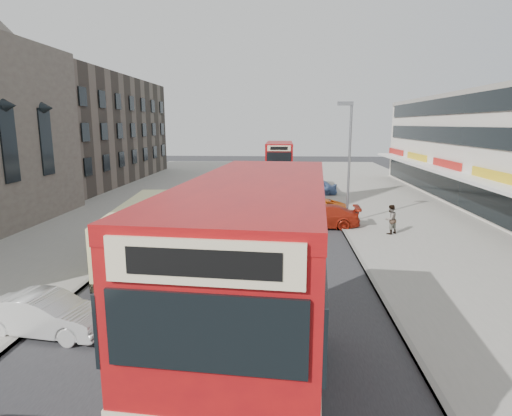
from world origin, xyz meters
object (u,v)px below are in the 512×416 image
at_px(bus_second, 279,169).
at_px(car_right_b, 313,208).
at_px(street_lamp, 348,154).
at_px(pedestrian_near, 391,219).
at_px(car_left_front, 46,314).
at_px(coach, 147,229).
at_px(cyclist, 318,200).
at_px(car_right_a, 320,216).
at_px(car_right_c, 314,187).
at_px(bus_main, 258,305).

distance_m(bus_second, car_right_b, 10.17).
distance_m(street_lamp, bus_second, 12.85).
bearing_deg(pedestrian_near, car_left_front, 7.98).
distance_m(coach, cyclist, 15.92).
bearing_deg(pedestrian_near, car_right_a, -60.98).
relative_size(pedestrian_near, cyclist, 0.79).
bearing_deg(pedestrian_near, street_lamp, -87.54).
xyz_separation_m(car_left_front, car_right_c, (10.61, 27.94, 0.08)).
xyz_separation_m(car_left_front, cyclist, (10.39, 20.56, 0.17)).
relative_size(bus_main, car_right_b, 2.02).
height_order(bus_second, cyclist, bus_second).
relative_size(car_right_b, pedestrian_near, 2.73).
bearing_deg(street_lamp, pedestrian_near, -52.79).
height_order(street_lamp, car_right_b, street_lamp).
height_order(street_lamp, cyclist, street_lamp).
bearing_deg(cyclist, car_right_c, 81.26).
height_order(bus_main, car_right_c, bus_main).
distance_m(coach, car_right_a, 11.76).
bearing_deg(bus_main, street_lamp, -99.01).
bearing_deg(car_right_b, cyclist, 165.30).
distance_m(car_left_front, car_right_c, 29.89).
bearing_deg(bus_second, coach, 72.22).
distance_m(bus_main, pedestrian_near, 18.30).
bearing_deg(coach, car_right_a, 32.34).
bearing_deg(cyclist, bus_main, -104.84).
distance_m(bus_second, pedestrian_near, 16.30).
relative_size(car_left_front, car_right_c, 0.93).
height_order(street_lamp, bus_main, street_lamp).
xyz_separation_m(street_lamp, car_right_c, (-1.31, 11.94, -4.03)).
relative_size(car_right_a, car_right_b, 1.04).
bearing_deg(car_right_b, car_right_c, 173.26).
height_order(bus_second, car_left_front, bus_second).
bearing_deg(bus_main, pedestrian_near, -108.06).
height_order(bus_main, cyclist, bus_main).
relative_size(bus_second, car_left_front, 2.14).
distance_m(car_right_b, pedestrian_near, 6.64).
bearing_deg(car_right_c, bus_main, 1.00).
distance_m(bus_main, car_right_b, 22.12).
distance_m(coach, car_left_front, 7.92).
bearing_deg(cyclist, bus_second, 105.98).
height_order(bus_second, car_right_a, bus_second).
distance_m(coach, pedestrian_near, 14.29).
relative_size(coach, car_right_b, 2.02).
bearing_deg(car_left_front, street_lamp, -28.77).
distance_m(car_left_front, car_right_a, 18.13).
bearing_deg(car_right_a, cyclist, 178.54).
xyz_separation_m(car_right_c, cyclist, (-0.22, -7.38, 0.09)).
bearing_deg(bus_second, car_right_c, -177.22).
bearing_deg(car_right_a, bus_main, -7.44).
height_order(street_lamp, pedestrian_near, street_lamp).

